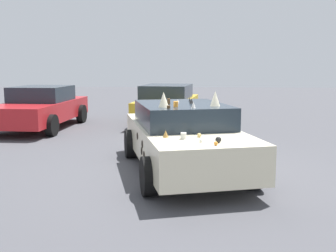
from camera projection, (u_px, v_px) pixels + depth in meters
The scene contains 4 objects.
ground_plane at pixel (183, 171), 7.83m from camera, with size 60.00×60.00×0.00m, color #47474C.
art_car_decorated at pixel (183, 136), 7.74m from camera, with size 4.66×2.84×1.61m.
parked_sedan_row_back_center at pixel (168, 104), 14.11m from camera, with size 4.39×2.37×1.40m.
parked_sedan_row_back_far at pixel (41, 107), 13.03m from camera, with size 4.60×2.18×1.39m.
Camera 1 is at (-7.60, -0.17, 2.08)m, focal length 41.96 mm.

